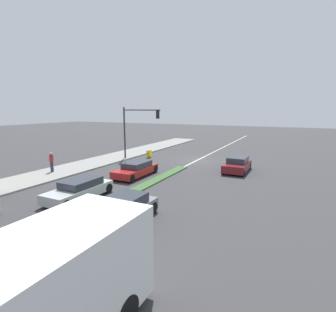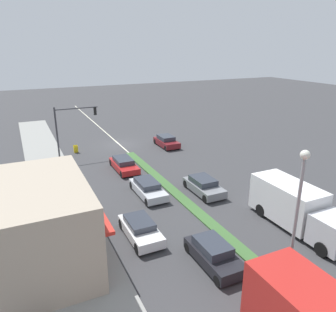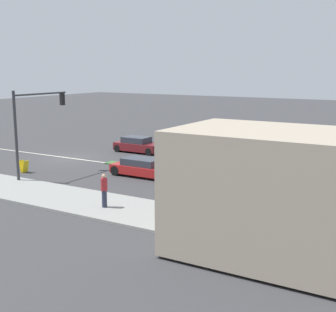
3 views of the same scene
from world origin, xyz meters
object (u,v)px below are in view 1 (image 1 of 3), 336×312
object	(u,v)px
warning_aframe_sign	(149,154)
suv_grey	(122,210)
sedan_maroon	(237,165)
sedan_silver	(79,190)
pedestrian	(51,162)
hatchback_red	(136,169)
traffic_signal_main	(135,124)

from	to	relation	value
warning_aframe_sign	suv_grey	bearing A→B (deg)	116.18
sedan_maroon	sedan_silver	world-z (taller)	sedan_maroon
pedestrian	warning_aframe_sign	xyz separation A→B (m)	(-3.86, -10.10, -0.60)
suv_grey	hatchback_red	xyz separation A→B (m)	(4.40, -7.93, -0.04)
pedestrian	hatchback_red	world-z (taller)	pedestrian
traffic_signal_main	suv_grey	xyz separation A→B (m)	(-8.32, 13.88, -3.27)
sedan_silver	sedan_maroon	bearing A→B (deg)	-121.48
sedan_silver	hatchback_red	distance (m)	6.32
warning_aframe_sign	suv_grey	world-z (taller)	suv_grey
sedan_maroon	hatchback_red	world-z (taller)	sedan_maroon
traffic_signal_main	pedestrian	bearing A→B (deg)	68.86
warning_aframe_sign	sedan_maroon	bearing A→B (deg)	167.79
traffic_signal_main	warning_aframe_sign	bearing A→B (deg)	-109.83
sedan_maroon	hatchback_red	xyz separation A→B (m)	(7.20, 5.44, -0.04)
warning_aframe_sign	sedan_maroon	xyz separation A→B (m)	(-10.49, 2.27, 0.20)
sedan_silver	hatchback_red	bearing A→B (deg)	-90.00
warning_aframe_sign	traffic_signal_main	bearing A→B (deg)	70.17
suv_grey	pedestrian	bearing A→B (deg)	-25.64
traffic_signal_main	sedan_silver	size ratio (longest dim) A/B	1.26
traffic_signal_main	warning_aframe_sign	size ratio (longest dim) A/B	6.69
pedestrian	suv_grey	distance (m)	12.82
traffic_signal_main	sedan_silver	bearing A→B (deg)	107.74
sedan_maroon	sedan_silver	bearing A→B (deg)	58.52
sedan_maroon	suv_grey	size ratio (longest dim) A/B	0.98
pedestrian	sedan_maroon	xyz separation A→B (m)	(-14.35, -7.83, -0.40)
warning_aframe_sign	sedan_maroon	world-z (taller)	sedan_maroon
hatchback_red	sedan_maroon	bearing A→B (deg)	-142.94
pedestrian	sedan_silver	bearing A→B (deg)	151.19
traffic_signal_main	suv_grey	world-z (taller)	traffic_signal_main
traffic_signal_main	hatchback_red	world-z (taller)	traffic_signal_main
warning_aframe_sign	sedan_silver	xyz separation A→B (m)	(-3.29, 14.03, 0.18)
sedan_maroon	suv_grey	distance (m)	13.66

